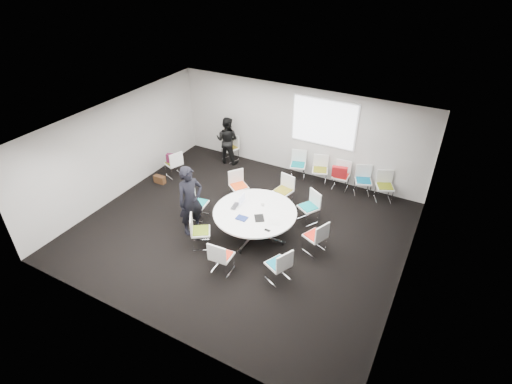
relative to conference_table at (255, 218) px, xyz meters
The scene contains 31 objects.
room_shell 0.93m from the conference_table, behind, with size 8.08×7.08×2.88m.
conference_table is the anchor object (origin of this frame).
projection_screen 3.75m from the conference_table, 83.38° to the left, with size 1.90×0.03×1.35m, color white.
chair_ring_a 1.59m from the conference_table, ahead, with size 0.59×0.60×0.88m.
chair_ring_b 1.55m from the conference_table, 50.67° to the left, with size 0.63×0.62×0.88m.
chair_ring_c 1.61m from the conference_table, 88.45° to the left, with size 0.54×0.53×0.88m.
chair_ring_d 1.71m from the conference_table, 134.33° to the left, with size 0.63×0.64×0.88m.
chair_ring_e 1.72m from the conference_table, behind, with size 0.51×0.52×0.88m.
chair_ring_f 1.41m from the conference_table, 133.72° to the right, with size 0.63×0.63×0.88m.
chair_ring_g 1.53m from the conference_table, 91.27° to the right, with size 0.49×0.48×0.88m.
chair_ring_h 1.68m from the conference_table, 43.54° to the right, with size 0.60×0.61×0.88m.
chair_back_a 3.17m from the conference_table, 93.44° to the left, with size 0.57×0.56×0.88m.
chair_back_b 3.23m from the conference_table, 80.57° to the left, with size 0.58×0.57×0.88m.
chair_back_c 3.38m from the conference_table, 69.16° to the left, with size 0.48×0.47×0.88m.
chair_back_d 3.70m from the conference_table, 59.68° to the left, with size 0.59×0.59×0.88m.
chair_back_e 4.03m from the conference_table, 51.83° to the left, with size 0.60×0.60×0.88m.
chair_spare_left 3.92m from the conference_table, 158.98° to the left, with size 0.58×0.59×0.88m.
chair_person_back 4.16m from the conference_table, 129.98° to the left, with size 0.59×0.58×0.88m.
person_main 1.65m from the conference_table, 157.50° to the right, with size 0.68×0.45×1.87m, color black.
person_back 4.04m from the conference_table, 131.55° to the left, with size 0.77×0.60×1.59m, color black.
laptop 0.54m from the conference_table, behind, with size 0.32×0.21×0.03m, color #333338.
laptop_lid 0.59m from the conference_table, 160.84° to the left, with size 0.30×0.02×0.22m, color silver.
notebook_black 0.38m from the conference_table, 41.61° to the right, with size 0.22×0.30×0.02m, color black.
tablet_folio 0.49m from the conference_table, 108.72° to the right, with size 0.26×0.20×0.03m, color navy.
papers_right 0.74m from the conference_table, 22.73° to the left, with size 0.30×0.21×0.00m, color white.
papers_front 0.69m from the conference_table, 15.88° to the right, with size 0.30×0.21×0.00m, color silver.
cup 0.41m from the conference_table, 81.15° to the left, with size 0.08×0.08×0.09m, color white.
phone 0.83m from the conference_table, 40.72° to the right, with size 0.14×0.07×0.01m, color black.
maroon_bag 3.93m from the conference_table, 158.98° to the left, with size 0.40×0.14×0.28m, color #531632.
brown_bag 3.92m from the conference_table, 167.54° to the left, with size 0.36×0.16×0.24m, color #402614.
red_jacket 3.17m from the conference_table, 67.69° to the left, with size 0.44×0.10×0.35m, color #AC1519.
Camera 1 is at (4.22, -7.05, 6.46)m, focal length 28.00 mm.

